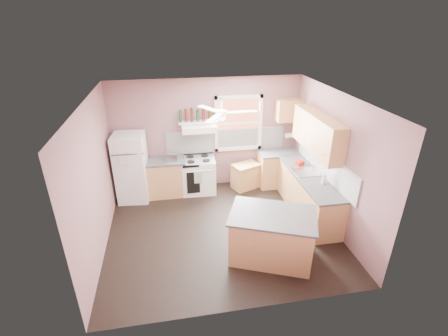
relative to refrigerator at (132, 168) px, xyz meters
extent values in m
plane|color=black|center=(1.81, -1.60, -0.80)|extent=(4.50, 4.50, 0.00)
plane|color=white|center=(1.81, -1.60, 1.90)|extent=(4.50, 4.50, 0.00)
cube|color=#7F5658|center=(1.81, 0.43, 0.55)|extent=(4.50, 0.05, 2.70)
cube|color=#7F5658|center=(4.09, -1.60, 0.55)|extent=(0.05, 4.00, 2.70)
cube|color=#7F5658|center=(-0.46, -1.60, 0.55)|extent=(0.05, 4.00, 2.70)
cube|color=white|center=(2.26, 0.39, 0.37)|extent=(2.90, 0.03, 0.55)
cube|color=white|center=(4.05, -1.30, 0.37)|extent=(0.03, 2.60, 0.55)
cube|color=brown|center=(2.56, 0.39, 0.80)|extent=(1.00, 0.02, 1.20)
cube|color=white|center=(2.56, 0.36, 0.80)|extent=(1.16, 0.07, 1.36)
cube|color=white|center=(0.00, 0.00, 0.00)|extent=(0.74, 0.72, 1.60)
cube|color=#BA844D|center=(0.75, 0.10, -0.37)|extent=(0.90, 0.60, 0.86)
cube|color=#414244|center=(0.75, 0.10, 0.08)|extent=(0.92, 0.62, 0.04)
cube|color=silver|center=(0.93, 0.02, 0.19)|extent=(0.31, 0.23, 0.18)
cube|color=white|center=(1.54, 0.10, -0.37)|extent=(0.82, 0.68, 0.86)
cube|color=white|center=(1.58, 0.15, 0.82)|extent=(0.78, 0.50, 0.14)
cube|color=white|center=(1.58, 0.27, 0.92)|extent=(0.90, 0.26, 0.03)
cube|color=#BA844D|center=(2.71, 0.07, -0.48)|extent=(0.75, 0.63, 0.63)
cube|color=#BA844D|center=(3.56, 0.10, -0.37)|extent=(1.00, 0.60, 0.86)
cube|color=#BA844D|center=(3.76, -1.30, -0.37)|extent=(0.60, 2.20, 0.86)
cube|color=#414244|center=(3.56, 0.10, 0.08)|extent=(1.02, 0.62, 0.04)
cube|color=#414244|center=(3.75, -1.30, 0.08)|extent=(0.62, 2.22, 0.04)
cube|color=silver|center=(3.75, -1.10, 0.09)|extent=(0.55, 0.45, 0.03)
cylinder|color=silver|center=(3.91, -1.10, 0.17)|extent=(0.03, 0.03, 0.14)
cube|color=#BA844D|center=(3.89, -1.10, 0.98)|extent=(0.33, 1.80, 0.76)
cube|color=#BA844D|center=(3.76, 0.23, 1.10)|extent=(0.60, 0.33, 0.52)
cylinder|color=white|center=(3.88, 0.26, 0.45)|extent=(0.26, 0.12, 0.12)
cube|color=#BA844D|center=(2.54, -2.53, -0.37)|extent=(1.61, 1.34, 0.86)
cube|color=#414244|center=(2.54, -2.53, 0.08)|extent=(1.72, 1.45, 0.04)
cylinder|color=white|center=(1.81, -1.60, 1.65)|extent=(0.20, 0.20, 0.08)
imported|color=silver|center=(3.88, -1.65, 0.23)|extent=(0.14, 0.14, 0.26)
cube|color=red|center=(3.75, -0.72, 0.15)|extent=(0.21, 0.18, 0.10)
cylinder|color=#143819|center=(1.18, 0.27, 1.07)|extent=(0.06, 0.06, 0.27)
cylinder|color=#590F0F|center=(1.32, 0.27, 1.08)|extent=(0.06, 0.06, 0.29)
cylinder|color=#3F230F|center=(1.45, 0.27, 1.09)|extent=(0.06, 0.06, 0.31)
cylinder|color=#143819|center=(1.58, 0.27, 1.07)|extent=(0.06, 0.06, 0.27)
cylinder|color=#590F0F|center=(1.72, 0.27, 1.08)|extent=(0.06, 0.06, 0.29)
cylinder|color=#3F230F|center=(1.85, 0.27, 1.09)|extent=(0.06, 0.06, 0.31)
cylinder|color=#143819|center=(1.98, 0.27, 1.07)|extent=(0.06, 0.06, 0.27)
camera|label=1|loc=(0.90, -6.94, 3.20)|focal=26.00mm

